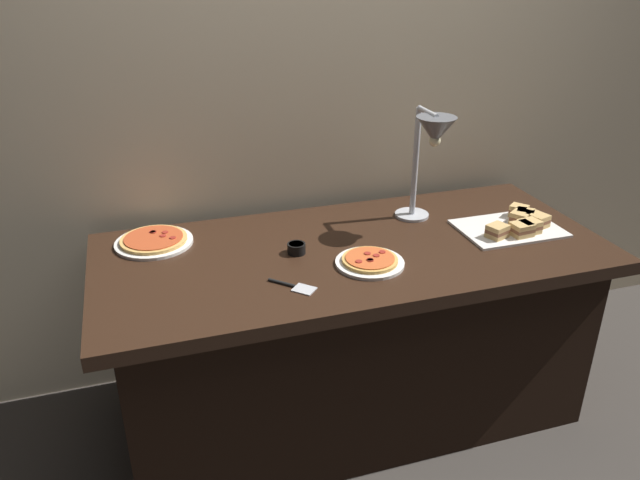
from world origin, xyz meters
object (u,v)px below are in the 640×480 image
at_px(sauce_cup_near, 296,248).
at_px(serving_spatula, 293,286).
at_px(heat_lamp, 431,141).
at_px(pizza_plate_center, 370,261).
at_px(sandwich_platter, 517,225).
at_px(pizza_plate_front, 154,241).

height_order(sauce_cup_near, serving_spatula, sauce_cup_near).
bearing_deg(heat_lamp, sauce_cup_near, -173.13).
bearing_deg(sauce_cup_near, heat_lamp, 6.87).
bearing_deg(sauce_cup_near, pizza_plate_center, -36.17).
height_order(pizza_plate_center, serving_spatula, pizza_plate_center).
relative_size(pizza_plate_center, serving_spatula, 1.68).
height_order(heat_lamp, sandwich_platter, heat_lamp).
distance_m(sauce_cup_near, serving_spatula, 0.25).
bearing_deg(heat_lamp, pizza_plate_front, 170.70).
distance_m(heat_lamp, serving_spatula, 0.78).
bearing_deg(serving_spatula, pizza_plate_center, 13.65).
distance_m(heat_lamp, sandwich_platter, 0.49).
bearing_deg(sandwich_platter, heat_lamp, 158.72).
bearing_deg(heat_lamp, sandwich_platter, -21.28).
xyz_separation_m(sauce_cup_near, serving_spatula, (-0.08, -0.24, -0.02)).
xyz_separation_m(sandwich_platter, sauce_cup_near, (-0.89, 0.06, -0.00)).
bearing_deg(pizza_plate_front, serving_spatula, -48.69).
height_order(heat_lamp, sauce_cup_near, heat_lamp).
height_order(pizza_plate_center, sandwich_platter, sandwich_platter).
xyz_separation_m(heat_lamp, pizza_plate_center, (-0.33, -0.23, -0.34)).
relative_size(pizza_plate_front, sauce_cup_near, 4.33).
bearing_deg(serving_spatula, pizza_plate_front, 131.31).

